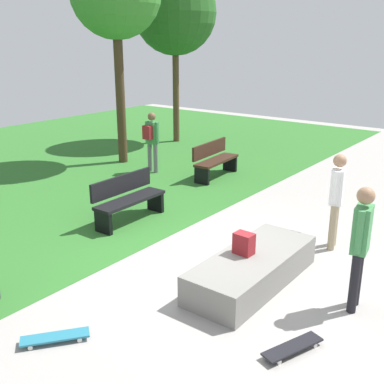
# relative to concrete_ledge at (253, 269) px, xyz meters

# --- Properties ---
(ground_plane) EXTENTS (28.00, 28.00, 0.00)m
(ground_plane) POSITION_rel_concrete_ledge_xyz_m (0.08, 0.68, -0.23)
(ground_plane) COLOR #9E9993
(concrete_ledge) EXTENTS (2.38, 0.92, 0.45)m
(concrete_ledge) POSITION_rel_concrete_ledge_xyz_m (0.00, 0.00, 0.00)
(concrete_ledge) COLOR gray
(concrete_ledge) RESTS_ON ground_plane
(backpack_on_ledge) EXTENTS (0.21, 0.29, 0.32)m
(backpack_on_ledge) POSITION_rel_concrete_ledge_xyz_m (-0.05, 0.13, 0.39)
(backpack_on_ledge) COLOR maroon
(backpack_on_ledge) RESTS_ON concrete_ledge
(skater_performing_trick) EXTENTS (0.43, 0.25, 1.70)m
(skater_performing_trick) POSITION_rel_concrete_ledge_xyz_m (0.23, -1.42, 0.77)
(skater_performing_trick) COLOR black
(skater_performing_trick) RESTS_ON ground_plane
(skater_watching) EXTENTS (0.42, 0.27, 1.65)m
(skater_watching) POSITION_rel_concrete_ledge_xyz_m (1.92, -0.46, 0.74)
(skater_watching) COLOR tan
(skater_watching) RESTS_ON ground_plane
(skateboard_by_ledge) EXTENTS (0.82, 0.47, 0.08)m
(skateboard_by_ledge) POSITION_rel_concrete_ledge_xyz_m (-1.13, -1.20, -0.16)
(skateboard_by_ledge) COLOR black
(skateboard_by_ledge) RESTS_ON ground_plane
(skateboard_spare) EXTENTS (0.76, 0.65, 0.08)m
(skateboard_spare) POSITION_rel_concrete_ledge_xyz_m (-2.67, 1.13, -0.16)
(skateboard_spare) COLOR teal
(skateboard_spare) RESTS_ON ground_plane
(park_bench_far_right) EXTENTS (1.63, 0.60, 0.91)m
(park_bench_far_right) POSITION_rel_concrete_ledge_xyz_m (4.26, 3.66, 0.25)
(park_bench_far_right) COLOR #331E14
(park_bench_far_right) RESTS_ON ground_plane
(park_bench_far_left) EXTENTS (1.61, 0.50, 0.91)m
(park_bench_far_left) POSITION_rel_concrete_ledge_xyz_m (0.67, 3.23, 0.25)
(park_bench_far_left) COLOR black
(park_bench_far_left) RESTS_ON ground_plane
(tree_broad_elm) EXTENTS (2.71, 2.71, 5.62)m
(tree_broad_elm) POSITION_rel_concrete_ledge_xyz_m (7.16, 7.30, 4.02)
(tree_broad_elm) COLOR #4C3823
(tree_broad_elm) RESTS_ON grass_lawn
(pedestrian_with_backpack) EXTENTS (0.35, 0.43, 1.61)m
(pedestrian_with_backpack) POSITION_rel_concrete_ledge_xyz_m (3.62, 5.26, 0.74)
(pedestrian_with_backpack) COLOR slate
(pedestrian_with_backpack) RESTS_ON ground_plane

